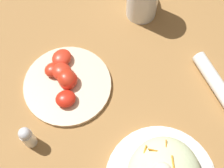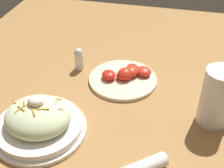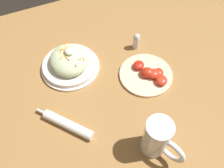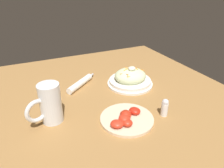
% 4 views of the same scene
% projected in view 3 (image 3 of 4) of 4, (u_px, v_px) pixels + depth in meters
% --- Properties ---
extents(ground_plane, '(1.43, 1.43, 0.00)m').
position_uv_depth(ground_plane, '(134.00, 106.00, 0.85)').
color(ground_plane, '#9E703D').
extents(salad_plate, '(0.24, 0.24, 0.10)m').
position_uv_depth(salad_plate, '(69.00, 63.00, 0.92)').
color(salad_plate, white).
rests_on(salad_plate, ground_plane).
extents(beer_mug, '(0.14, 0.09, 0.16)m').
position_uv_depth(beer_mug, '(157.00, 139.00, 0.71)').
color(beer_mug, white).
rests_on(beer_mug, ground_plane).
extents(napkin_roll, '(0.19, 0.16, 0.03)m').
position_uv_depth(napkin_roll, '(68.00, 124.00, 0.79)').
color(napkin_roll, white).
rests_on(napkin_roll, ground_plane).
extents(tomato_plate, '(0.21, 0.21, 0.05)m').
position_uv_depth(tomato_plate, '(148.00, 74.00, 0.92)').
color(tomato_plate, beige).
rests_on(tomato_plate, ground_plane).
extents(salt_shaker, '(0.03, 0.03, 0.08)m').
position_uv_depth(salt_shaker, '(136.00, 41.00, 0.98)').
color(salt_shaker, white).
rests_on(salt_shaker, ground_plane).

